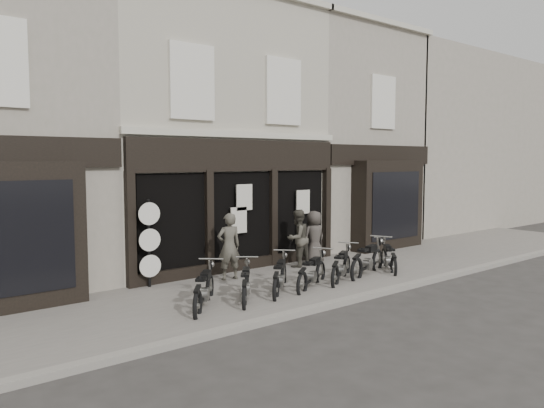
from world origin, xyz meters
TOP-DOWN VIEW (x-y plane):
  - ground_plane at (0.00, 0.00)m, footprint 90.00×90.00m
  - pavement at (0.00, 0.90)m, footprint 30.00×4.20m
  - kerb at (0.00, -1.25)m, footprint 30.00×0.25m
  - central_building at (0.00, 5.95)m, footprint 7.30×6.22m
  - neighbour_right at (6.35, 5.90)m, footprint 5.60×6.73m
  - filler_right at (14.50, 6.00)m, footprint 11.00×6.00m
  - motorcycle_0 at (-2.94, 0.30)m, footprint 1.62×1.73m
  - motorcycle_1 at (-1.87, 0.21)m, footprint 1.45×1.69m
  - motorcycle_2 at (-0.78, 0.28)m, footprint 1.69×1.59m
  - motorcycle_3 at (0.15, 0.12)m, footprint 1.89×1.19m
  - motorcycle_4 at (1.29, 0.17)m, footprint 1.90×1.33m
  - motorcycle_5 at (2.38, 0.19)m, footprint 2.19×1.05m
  - motorcycle_6 at (3.38, 0.24)m, footprint 1.49×1.67m
  - man_left at (-1.03, 2.10)m, footprint 0.73×0.56m
  - man_centre at (1.55, 2.22)m, footprint 0.92×0.76m
  - man_right at (2.24, 2.21)m, footprint 0.82×0.55m
  - advert_sign_post at (-3.06, 2.67)m, footprint 0.57×0.37m

SIDE VIEW (x-z plane):
  - ground_plane at x=0.00m, z-range 0.00..0.00m
  - pavement at x=0.00m, z-range 0.00..0.12m
  - kerb at x=0.00m, z-range 0.00..0.13m
  - motorcycle_1 at x=-1.87m, z-range -0.10..0.86m
  - motorcycle_6 at x=3.38m, z-range -0.10..0.87m
  - motorcycle_3 at x=0.15m, z-range -0.10..0.88m
  - motorcycle_2 at x=-0.78m, z-range -0.10..0.90m
  - motorcycle_4 at x=1.29m, z-range -0.10..0.91m
  - motorcycle_0 at x=-2.94m, z-range -0.10..0.92m
  - motorcycle_5 at x=2.38m, z-range -0.11..0.98m
  - man_right at x=2.24m, z-range 0.12..1.76m
  - man_centre at x=1.55m, z-range 0.12..1.84m
  - man_left at x=-1.03m, z-range 0.12..1.91m
  - advert_sign_post at x=-3.06m, z-range -0.03..2.31m
  - neighbour_right at x=6.35m, z-range -0.13..8.21m
  - central_building at x=0.00m, z-range -0.09..8.25m
  - filler_right at x=14.50m, z-range 0.00..8.20m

